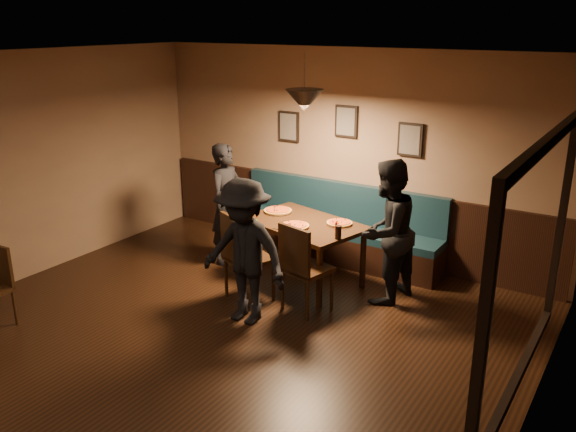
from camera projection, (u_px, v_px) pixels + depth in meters
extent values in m
plane|color=black|center=(174.00, 365.00, 5.69)|extent=(7.00, 7.00, 0.00)
plane|color=silver|center=(153.00, 63.00, 4.81)|extent=(7.00, 7.00, 0.00)
plane|color=#8C704F|center=(346.00, 154.00, 8.06)|extent=(6.00, 0.00, 6.00)
plane|color=#8C704F|center=(519.00, 312.00, 3.72)|extent=(0.00, 7.00, 7.00)
cube|color=black|center=(343.00, 218.00, 8.32)|extent=(5.88, 0.06, 1.00)
cube|color=black|center=(531.00, 269.00, 4.11)|extent=(0.06, 2.56, 1.86)
plane|color=black|center=(526.00, 268.00, 4.13)|extent=(0.00, 2.40, 2.40)
cube|color=black|center=(289.00, 126.00, 8.40)|extent=(0.32, 0.04, 0.42)
cube|color=black|center=(346.00, 121.00, 7.89)|extent=(0.32, 0.04, 0.42)
cube|color=black|center=(410.00, 140.00, 7.48)|extent=(0.32, 0.04, 0.42)
cone|color=black|center=(304.00, 100.00, 6.85)|extent=(0.44, 0.44, 0.25)
cube|color=black|center=(303.00, 251.00, 7.43)|extent=(1.63, 1.25, 0.78)
imported|color=black|center=(227.00, 204.00, 7.90)|extent=(0.40, 0.60, 1.62)
imported|color=black|center=(387.00, 232.00, 6.79)|extent=(0.78, 0.92, 1.68)
imported|color=black|center=(244.00, 252.00, 6.31)|extent=(1.04, 0.61, 1.60)
cylinder|color=orange|center=(278.00, 211.00, 7.68)|extent=(0.46, 0.46, 0.04)
cylinder|color=gold|center=(295.00, 226.00, 7.12)|extent=(0.39, 0.39, 0.04)
cylinder|color=orange|center=(339.00, 223.00, 7.23)|extent=(0.39, 0.39, 0.04)
cylinder|color=black|center=(338.00, 232.00, 6.73)|extent=(0.09, 0.09, 0.16)
cylinder|color=#961305|center=(336.00, 226.00, 6.99)|extent=(0.03, 0.03, 0.13)
cube|color=#1E7124|center=(273.00, 208.00, 7.84)|extent=(0.15, 0.15, 0.01)
cube|color=#1F7627|center=(248.00, 220.00, 7.37)|extent=(0.20, 0.20, 0.01)
cube|color=#B3B3B8|center=(284.00, 231.00, 7.00)|extent=(0.19, 0.02, 0.00)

